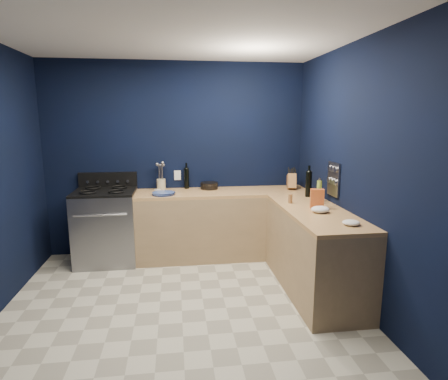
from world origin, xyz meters
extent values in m
cube|color=beige|center=(0.00, 0.00, -0.01)|extent=(3.50, 3.50, 0.02)
cube|color=silver|center=(0.00, 0.00, 2.61)|extent=(3.50, 3.50, 0.02)
cube|color=black|center=(0.00, 1.76, 1.30)|extent=(3.50, 0.02, 2.60)
cube|color=black|center=(1.76, 0.00, 1.30)|extent=(0.02, 3.50, 2.60)
cube|color=black|center=(0.00, -1.76, 1.30)|extent=(3.50, 0.02, 2.60)
cube|color=#9B7D57|center=(0.60, 1.44, 0.43)|extent=(2.30, 0.63, 0.86)
cube|color=olive|center=(0.60, 1.44, 0.88)|extent=(2.30, 0.63, 0.04)
cube|color=#9B7D57|center=(1.44, 0.29, 0.43)|extent=(0.63, 1.67, 0.86)
cube|color=olive|center=(1.44, 0.29, 0.88)|extent=(0.63, 1.67, 0.04)
cube|color=gray|center=(-0.93, 1.42, 0.46)|extent=(0.76, 0.66, 0.92)
cube|color=black|center=(-0.93, 1.10, 0.45)|extent=(0.59, 0.02, 0.42)
cube|color=black|center=(-0.93, 1.42, 0.94)|extent=(0.76, 0.66, 0.03)
cube|color=black|center=(-0.93, 1.72, 1.04)|extent=(0.76, 0.06, 0.20)
cube|color=gray|center=(1.74, 0.55, 1.18)|extent=(0.02, 0.28, 0.38)
cube|color=white|center=(0.00, 1.74, 1.08)|extent=(0.09, 0.02, 0.13)
cylinder|color=#2F3D90|center=(-0.19, 1.29, 0.92)|extent=(0.37, 0.37, 0.04)
cylinder|color=white|center=(-0.27, 1.50, 0.92)|extent=(0.10, 0.10, 0.03)
cylinder|color=beige|center=(-0.22, 1.64, 0.97)|extent=(0.14, 0.14, 0.15)
cylinder|color=black|center=(0.12, 1.69, 1.04)|extent=(0.08, 0.08, 0.28)
cylinder|color=black|center=(0.43, 1.61, 0.94)|extent=(0.26, 0.26, 0.09)
cube|color=olive|center=(1.55, 1.47, 1.00)|extent=(0.15, 0.25, 0.25)
cylinder|color=black|center=(1.60, 0.95, 1.05)|extent=(0.08, 0.08, 0.31)
cylinder|color=#88A937|center=(1.63, 0.69, 1.02)|extent=(0.06, 0.06, 0.24)
cylinder|color=olive|center=(1.26, 0.63, 0.95)|extent=(0.06, 0.06, 0.11)
cylinder|color=olive|center=(1.61, 0.58, 0.95)|extent=(0.05, 0.05, 0.10)
cube|color=#AC213D|center=(1.48, 0.37, 1.00)|extent=(0.15, 0.10, 0.21)
ellipsoid|color=white|center=(1.44, 0.17, 0.93)|extent=(0.22, 0.20, 0.07)
ellipsoid|color=white|center=(1.54, -0.30, 0.92)|extent=(0.19, 0.18, 0.05)
camera|label=1|loc=(-0.03, -3.35, 1.86)|focal=29.67mm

